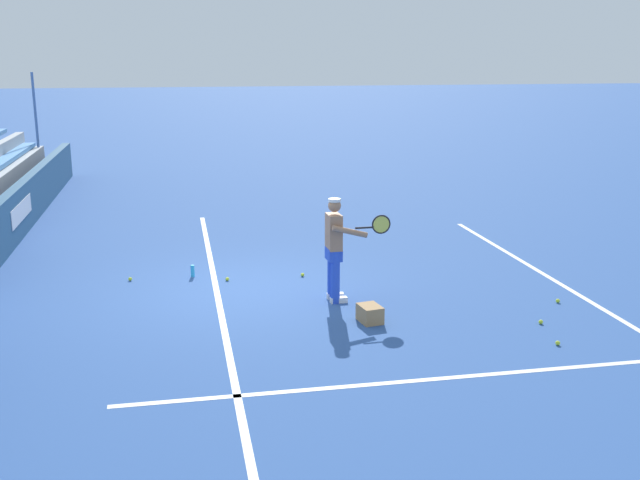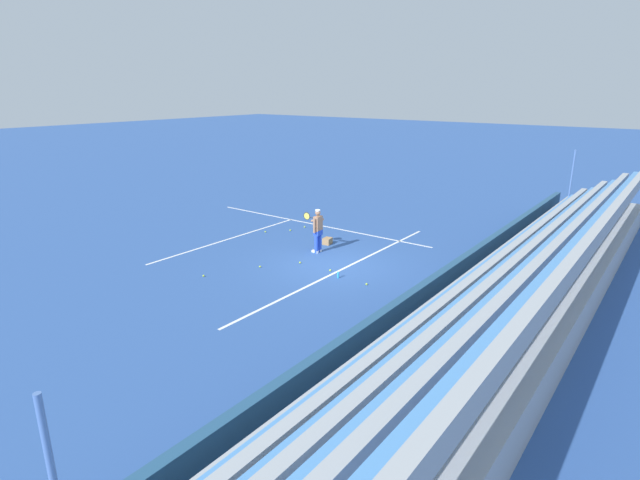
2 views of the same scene
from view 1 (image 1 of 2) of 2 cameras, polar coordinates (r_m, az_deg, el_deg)
The scene contains 15 objects.
ground_plane at distance 13.01m, azimuth -5.68°, elevation -3.78°, with size 160.00×160.00×0.00m, color #2D5193.
court_baseline_white at distance 12.98m, azimuth -7.88°, elevation -3.88°, with size 12.00×0.10×0.01m, color white.
court_sideline_white at distance 10.46m, azimuth 19.38°, elevation -9.07°, with size 0.10×12.00×0.01m, color white.
court_service_line_white at distance 14.55m, azimuth 16.44°, elevation -2.36°, with size 8.22×0.10×0.01m, color white.
tennis_player at distance 12.13m, azimuth 1.19°, elevation -0.64°, with size 0.58×1.00×1.71m.
ball_box_cardboard at distance 11.42m, azimuth 3.82°, elevation -5.63°, with size 0.40×0.30×0.26m, color #A87F51.
tennis_ball_by_box at distance 11.82m, azimuth 16.47°, elevation -6.00°, with size 0.07×0.07×0.07m, color #CCE533.
tennis_ball_far_right at distance 12.87m, azimuth 17.67°, elevation -4.44°, with size 0.07×0.07×0.07m, color #CCE533.
tennis_ball_far_left at distance 16.92m, azimuth 2.88°, elevation 0.59°, with size 0.07×0.07×0.07m, color #CCE533.
tennis_ball_near_player at distance 11.06m, azimuth 17.66°, elevation -7.49°, with size 0.07×0.07×0.07m, color #CCE533.
tennis_ball_midcourt at distance 13.85m, azimuth -14.26°, elevation -2.90°, with size 0.07×0.07×0.07m, color #CCE533.
tennis_ball_stray_back at distance 14.99m, azimuth 1.17°, elevation -1.17°, with size 0.07×0.07×0.07m, color #CCE533.
tennis_ball_on_baseline at distance 13.69m, azimuth -1.34°, elevation -2.66°, with size 0.07×0.07×0.07m, color #CCE533.
tennis_ball_toward_net at distance 13.53m, azimuth -7.08°, elevation -2.96°, with size 0.07×0.07×0.07m, color #CCE533.
water_bottle at distance 13.84m, azimuth -9.68°, elevation -2.34°, with size 0.07×0.07×0.22m, color #33B2E5.
Camera 1 is at (12.34, -1.10, 3.98)m, focal length 42.00 mm.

